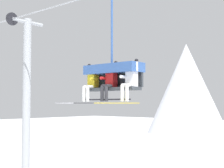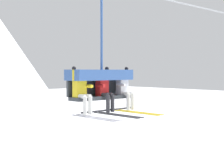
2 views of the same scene
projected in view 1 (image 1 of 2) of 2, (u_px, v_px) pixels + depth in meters
mountain_peak_west at (187, 88)px, 64.66m from camera, size 14.87×14.87×16.82m
lift_tower_near at (26, 118)px, 15.22m from camera, size 0.36×1.88×9.51m
chairlift_chair at (113, 72)px, 10.96m from camera, size 2.05×0.74×3.62m
skier_yellow at (90, 83)px, 11.33m from camera, size 0.48×1.70×1.34m
skier_red at (109, 82)px, 10.78m from camera, size 0.48×1.70×1.34m
skier_white at (129, 81)px, 10.25m from camera, size 0.48×1.70×1.34m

